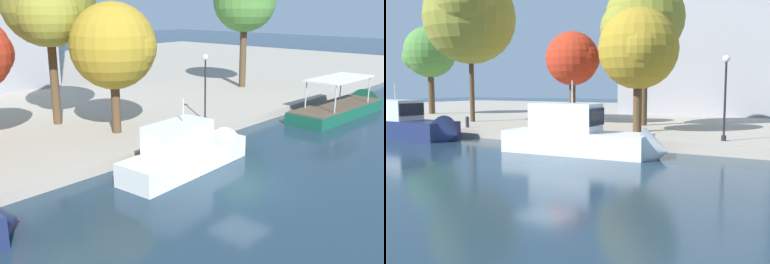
{
  "view_description": "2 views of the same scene",
  "coord_description": "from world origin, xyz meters",
  "views": [
    {
      "loc": [
        -16.99,
        -12.27,
        8.55
      ],
      "look_at": [
        2.83,
        5.85,
        1.02
      ],
      "focal_mm": 42.2,
      "sensor_mm": 36.0,
      "label": 1
    },
    {
      "loc": [
        10.88,
        -16.18,
        3.56
      ],
      "look_at": [
        -0.59,
        4.24,
        1.1
      ],
      "focal_mm": 39.15,
      "sensor_mm": 36.0,
      "label": 2
    }
  ],
  "objects": [
    {
      "name": "motor_yacht_1",
      "position": [
        0.17,
        3.48,
        0.83
      ],
      "size": [
        9.27,
        2.93,
        4.68
      ],
      "rotation": [
        0.0,
        0.0,
        0.06
      ],
      "color": "silver",
      "rests_on": "ground_plane"
    },
    {
      "name": "tree_0",
      "position": [
        -1.02,
        15.05,
        8.79
      ],
      "size": [
        6.18,
        6.57,
        11.44
      ],
      "color": "#4C3823",
      "rests_on": "dock_promenade"
    },
    {
      "name": "tour_boat_2",
      "position": [
        17.8,
        2.83,
        0.38
      ],
      "size": [
        11.41,
        3.52,
        4.28
      ],
      "rotation": [
        0.0,
        0.0,
        -0.04
      ],
      "color": "#14513D",
      "rests_on": "ground_plane"
    },
    {
      "name": "tree_5",
      "position": [
        19.86,
        14.51,
        9.06
      ],
      "size": [
        6.11,
        6.11,
        11.53
      ],
      "color": "#4C3823",
      "rests_on": "dock_promenade"
    },
    {
      "name": "tree_3",
      "position": [
        0.68,
        10.24,
        6.16
      ],
      "size": [
        5.37,
        5.37,
        8.24
      ],
      "color": "#4C3823",
      "rests_on": "dock_promenade"
    },
    {
      "name": "lamp_post",
      "position": [
        6.62,
        8.06,
        3.53
      ],
      "size": [
        0.4,
        0.4,
        4.74
      ],
      "color": "black",
      "rests_on": "dock_promenade"
    },
    {
      "name": "ground_plane",
      "position": [
        0.0,
        0.0,
        0.0
      ],
      "size": [
        220.0,
        220.0,
        0.0
      ],
      "primitive_type": "plane",
      "color": "#1E3342"
    }
  ]
}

